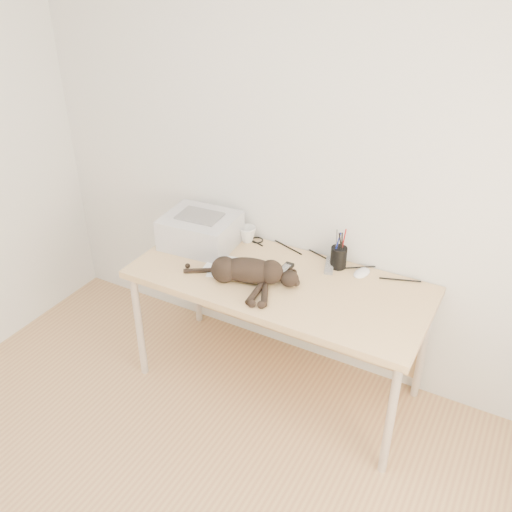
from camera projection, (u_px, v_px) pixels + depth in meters
The scene contains 11 objects.
wall_back at pixel (312, 158), 3.01m from camera, with size 3.50×3.50×0.00m, color silver.
desk at pixel (285, 292), 3.16m from camera, with size 1.60×0.70×0.74m.
printer at pixel (201, 230), 3.31m from camera, with size 0.43×0.38×0.19m.
papers at pixel (231, 267), 3.13m from camera, with size 0.33×0.27×0.01m.
cat at pixel (246, 272), 2.98m from camera, with size 0.64×0.32×0.14m.
mug at pixel (247, 234), 3.36m from camera, with size 0.10×0.10×0.09m, color white.
pen_cup at pixel (339, 257), 3.11m from camera, with size 0.09×0.09×0.23m.
remote_grey at pixel (330, 265), 3.13m from camera, with size 0.05×0.17×0.02m, color slate.
remote_black at pixel (283, 271), 3.08m from camera, with size 0.05×0.17×0.02m, color black.
mouse at pixel (362, 271), 3.07m from camera, with size 0.07×0.12×0.04m, color white.
cable_tangle at pixel (303, 252), 3.26m from camera, with size 1.36×0.09×0.01m, color black, non-canonical shape.
Camera 1 is at (1.11, -0.89, 2.40)m, focal length 40.00 mm.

